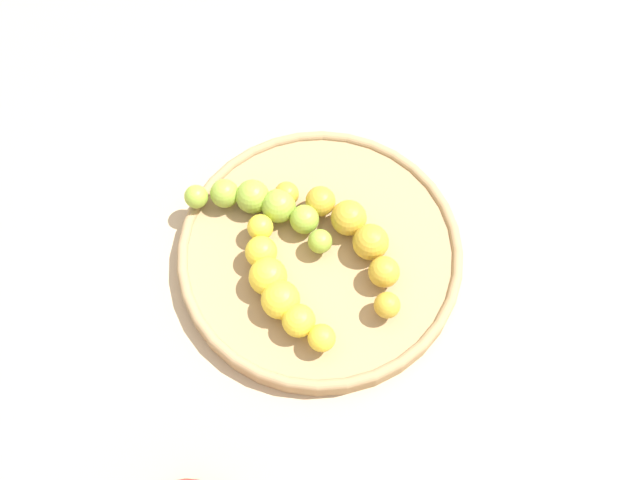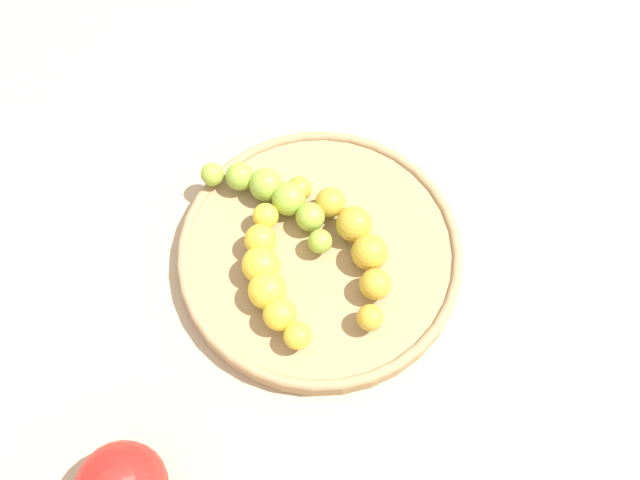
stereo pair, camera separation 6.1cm
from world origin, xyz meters
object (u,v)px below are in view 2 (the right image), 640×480
banana_spotted (354,241)px  banana_yellow (269,276)px  banana_green (274,196)px  fruit_bowl (320,252)px

banana_spotted → banana_yellow: banana_yellow is taller
banana_green → banana_yellow: banana_yellow is taller
banana_green → fruit_bowl: bearing=-102.5°
fruit_bowl → banana_spotted: 0.04m
fruit_bowl → banana_spotted: bearing=-20.1°
fruit_bowl → banana_green: 0.07m
banana_spotted → banana_green: (-0.05, 0.07, -0.00)m
banana_green → banana_yellow: bearing=-146.2°
fruit_bowl → banana_green: banana_green is taller
banana_spotted → banana_yellow: size_ratio=1.16×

